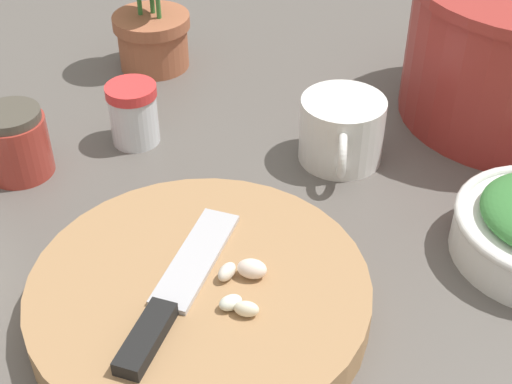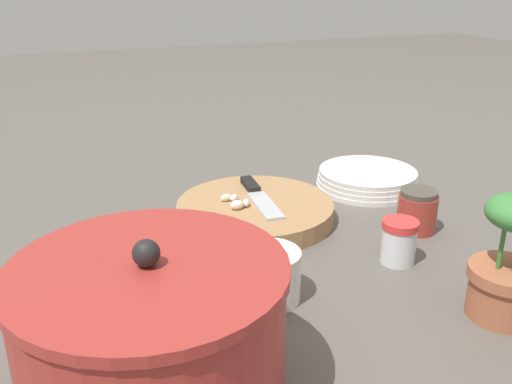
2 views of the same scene
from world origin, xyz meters
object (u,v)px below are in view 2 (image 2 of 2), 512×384
object	(u,v)px
chef_knife	(258,195)
plate_stack	(367,179)
coffee_mug	(267,275)
potted_herb	(509,267)
cutting_board	(255,211)
stock_pot	(153,336)
spice_jar	(399,241)
honey_jar	(417,211)
herb_bowl	(109,268)
garlic_cloves	(236,202)

from	to	relation	value
chef_knife	plate_stack	distance (m)	0.27
coffee_mug	potted_herb	world-z (taller)	potted_herb
cutting_board	stock_pot	bearing A→B (deg)	55.99
chef_knife	spice_jar	bearing A→B (deg)	123.05
stock_pot	honey_jar	bearing A→B (deg)	-153.91
cutting_board	plate_stack	xyz separation A→B (m)	(-0.28, -0.06, 0.00)
coffee_mug	herb_bowl	bearing A→B (deg)	-28.29
chef_knife	garlic_cloves	world-z (taller)	garlic_cloves
chef_knife	coffee_mug	bearing A→B (deg)	75.86
garlic_cloves	spice_jar	world-z (taller)	spice_jar
chef_knife	garlic_cloves	distance (m)	0.06
stock_pot	coffee_mug	bearing A→B (deg)	-142.32
spice_jar	stock_pot	distance (m)	0.46
chef_knife	potted_herb	world-z (taller)	potted_herb
coffee_mug	stock_pot	world-z (taller)	stock_pot
herb_bowl	potted_herb	bearing A→B (deg)	151.03
coffee_mug	plate_stack	size ratio (longest dim) A/B	0.56
stock_pot	garlic_cloves	bearing A→B (deg)	-120.21
cutting_board	chef_knife	size ratio (longest dim) A/B	1.47
plate_stack	potted_herb	world-z (taller)	potted_herb
herb_bowl	potted_herb	world-z (taller)	potted_herb
stock_pot	potted_herb	xyz separation A→B (m)	(-0.47, 0.01, -0.01)
coffee_mug	potted_herb	xyz separation A→B (m)	(-0.28, 0.16, 0.04)
potted_herb	cutting_board	bearing A→B (deg)	-64.63
herb_bowl	coffee_mug	distance (m)	0.23
cutting_board	honey_jar	distance (m)	0.29
garlic_cloves	plate_stack	bearing A→B (deg)	-168.40
cutting_board	herb_bowl	xyz separation A→B (m)	(0.29, 0.15, 0.01)
honey_jar	potted_herb	distance (m)	0.27
honey_jar	herb_bowl	bearing A→B (deg)	-0.17
herb_bowl	plate_stack	world-z (taller)	herb_bowl
cutting_board	stock_pot	xyz separation A→B (m)	(0.27, 0.40, 0.07)
honey_jar	potted_herb	world-z (taller)	potted_herb
chef_knife	spice_jar	world-z (taller)	spice_jar
spice_jar	coffee_mug	world-z (taller)	coffee_mug
chef_knife	garlic_cloves	bearing A→B (deg)	28.83
herb_bowl	stock_pot	world-z (taller)	stock_pot
garlic_cloves	honey_jar	world-z (taller)	honey_jar
herb_bowl	chef_knife	bearing A→B (deg)	-150.76
spice_jar	coffee_mug	bearing A→B (deg)	5.21
coffee_mug	stock_pot	distance (m)	0.25
garlic_cloves	potted_herb	distance (m)	0.48
coffee_mug	stock_pot	size ratio (longest dim) A/B	0.42
cutting_board	spice_jar	world-z (taller)	spice_jar
coffee_mug	honey_jar	xyz separation A→B (m)	(-0.33, -0.11, 0.00)
herb_bowl	spice_jar	size ratio (longest dim) A/B	2.33
garlic_cloves	potted_herb	xyz separation A→B (m)	(-0.23, 0.41, 0.03)
coffee_mug	stock_pot	bearing A→B (deg)	37.68
cutting_board	potted_herb	xyz separation A→B (m)	(-0.20, 0.41, 0.06)
cutting_board	herb_bowl	bearing A→B (deg)	26.97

